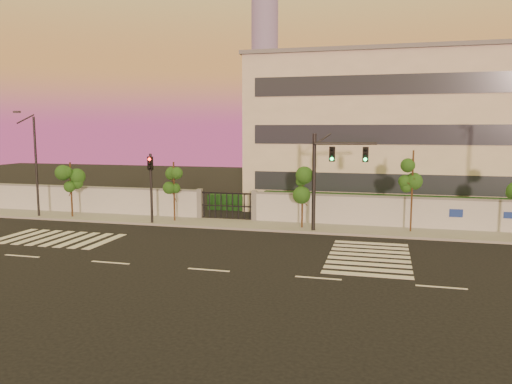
# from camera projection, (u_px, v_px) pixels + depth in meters

# --- Properties ---
(ground) EXTENTS (120.00, 120.00, 0.00)m
(ground) POSITION_uv_depth(u_px,v_px,m) (209.00, 270.00, 22.70)
(ground) COLOR black
(ground) RESTS_ON ground
(sidewalk) EXTENTS (60.00, 3.00, 0.15)m
(sidewalk) POSITION_uv_depth(u_px,v_px,m) (263.00, 226.00, 32.78)
(sidewalk) COLOR gray
(sidewalk) RESTS_ON ground
(perimeter_wall) EXTENTS (60.00, 0.36, 2.20)m
(perimeter_wall) POSITION_uv_depth(u_px,v_px,m) (270.00, 207.00, 34.07)
(perimeter_wall) COLOR #B6B9BE
(perimeter_wall) RESTS_ON ground
(hedge_row) EXTENTS (41.00, 4.25, 1.80)m
(hedge_row) POSITION_uv_depth(u_px,v_px,m) (292.00, 206.00, 36.46)
(hedge_row) COLOR #103515
(hedge_row) RESTS_ON ground
(institutional_building) EXTENTS (24.40, 12.40, 12.25)m
(institutional_building) POSITION_uv_depth(u_px,v_px,m) (403.00, 132.00, 40.81)
(institutional_building) COLOR beige
(institutional_building) RESTS_ON ground
(distant_skyscraper) EXTENTS (16.00, 16.00, 118.00)m
(distant_skyscraper) POSITION_uv_depth(u_px,v_px,m) (265.00, 36.00, 300.08)
(distant_skyscraper) COLOR slate
(distant_skyscraper) RESTS_ON ground
(road_markings) EXTENTS (57.00, 7.62, 0.02)m
(road_markings) POSITION_uv_depth(u_px,v_px,m) (205.00, 249.00, 26.70)
(road_markings) COLOR silver
(road_markings) RESTS_ON ground
(street_tree_b) EXTENTS (1.60, 1.27, 4.05)m
(street_tree_b) POSITION_uv_depth(u_px,v_px,m) (71.00, 177.00, 35.50)
(street_tree_b) COLOR #382314
(street_tree_b) RESTS_ON ground
(street_tree_c) EXTENTS (1.41, 1.12, 4.17)m
(street_tree_c) POSITION_uv_depth(u_px,v_px,m) (174.00, 178.00, 33.92)
(street_tree_c) COLOR #382314
(street_tree_c) RESTS_ON ground
(street_tree_d) EXTENTS (1.41, 1.12, 3.82)m
(street_tree_d) POSITION_uv_depth(u_px,v_px,m) (303.00, 186.00, 31.51)
(street_tree_d) COLOR #382314
(street_tree_d) RESTS_ON ground
(street_tree_e) EXTENTS (1.37, 1.09, 5.12)m
(street_tree_e) POSITION_uv_depth(u_px,v_px,m) (413.00, 173.00, 30.19)
(street_tree_e) COLOR #382314
(street_tree_e) RESTS_ON ground
(traffic_signal_main) EXTENTS (3.83, 1.06, 6.12)m
(traffic_signal_main) POSITION_uv_depth(u_px,v_px,m) (327.00, 171.00, 30.30)
(traffic_signal_main) COLOR black
(traffic_signal_main) RESTS_ON ground
(traffic_signal_secondary) EXTENTS (0.37, 0.35, 4.77)m
(traffic_signal_secondary) POSITION_uv_depth(u_px,v_px,m) (151.00, 180.00, 33.11)
(traffic_signal_secondary) COLOR black
(traffic_signal_secondary) RESTS_ON ground
(streetlight_west) EXTENTS (0.45, 1.83, 7.61)m
(streetlight_west) POSITION_uv_depth(u_px,v_px,m) (34.00, 161.00, 35.48)
(streetlight_west) COLOR black
(streetlight_west) RESTS_ON ground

